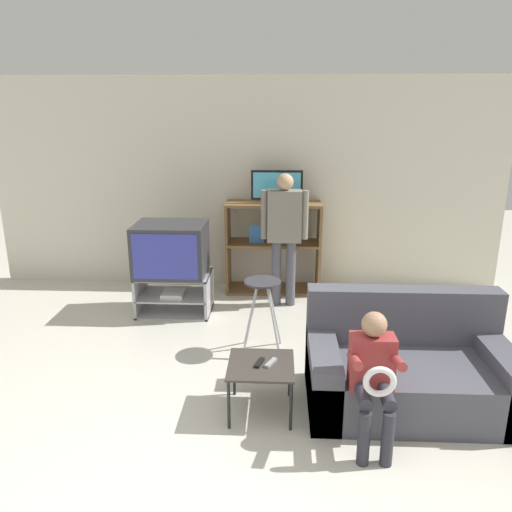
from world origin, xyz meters
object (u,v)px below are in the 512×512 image
at_px(television_flat, 277,188).
at_px(person_standing_adult, 284,228).
at_px(tv_stand, 175,293).
at_px(remote_control_black, 260,363).
at_px(couch, 408,370).
at_px(media_shelf, 273,246).
at_px(person_seated_child, 373,372).
at_px(remote_control_white, 271,363).
at_px(snack_table, 261,369).
at_px(television_main, 171,249).
at_px(folding_stool, 262,296).

xyz_separation_m(television_flat, person_standing_adult, (0.09, -0.43, -0.38)).
bearing_deg(television_flat, tv_stand, -148.22).
xyz_separation_m(remote_control_black, couch, (1.15, 0.19, -0.14)).
height_order(media_shelf, person_seated_child, media_shelf).
distance_m(tv_stand, remote_control_white, 2.21).
distance_m(tv_stand, television_flat, 1.72).
relative_size(snack_table, person_standing_adult, 0.32).
bearing_deg(television_flat, television_main, -148.63).
height_order(media_shelf, folding_stool, media_shelf).
height_order(television_main, person_standing_adult, person_standing_adult).
xyz_separation_m(snack_table, remote_control_white, (0.07, 0.00, 0.05)).
relative_size(media_shelf, snack_table, 2.35).
bearing_deg(television_main, television_flat, 31.37).
height_order(remote_control_black, person_standing_adult, person_standing_adult).
relative_size(tv_stand, remote_control_white, 5.61).
xyz_separation_m(television_main, folding_stool, (1.04, -0.93, -0.17)).
relative_size(remote_control_black, remote_control_white, 1.00).
distance_m(tv_stand, television_main, 0.51).
xyz_separation_m(snack_table, person_standing_adult, (0.18, 2.16, 0.57)).
xyz_separation_m(remote_control_white, person_standing_adult, (0.11, 2.16, 0.52)).
relative_size(television_flat, remote_control_white, 4.25).
xyz_separation_m(television_main, couch, (2.20, -1.71, -0.46)).
xyz_separation_m(remote_control_black, person_seated_child, (0.77, -0.33, 0.14)).
bearing_deg(remote_control_white, media_shelf, 116.53).
bearing_deg(person_seated_child, remote_control_black, 156.55).
bearing_deg(media_shelf, television_flat, -38.99).
distance_m(media_shelf, person_standing_adult, 0.60).
height_order(tv_stand, couch, couch).
height_order(folding_stool, snack_table, folding_stool).
height_order(television_flat, snack_table, television_flat).
bearing_deg(person_standing_adult, remote_control_black, -95.05).
height_order(remote_control_black, couch, couch).
relative_size(folding_stool, couch, 0.46).
distance_m(snack_table, person_seated_child, 0.85).
bearing_deg(person_seated_child, television_flat, 102.89).
relative_size(television_main, folding_stool, 1.07).
xyz_separation_m(television_flat, folding_stool, (-0.11, -1.63, -0.74)).
distance_m(tv_stand, couch, 2.77).
height_order(media_shelf, couch, media_shelf).
bearing_deg(folding_stool, tv_stand, 137.68).
bearing_deg(remote_control_black, media_shelf, 104.75).
xyz_separation_m(remote_control_white, couch, (1.06, 0.19, -0.14)).
relative_size(tv_stand, person_seated_child, 0.86).
distance_m(remote_control_white, person_seated_child, 0.77).
xyz_separation_m(tv_stand, couch, (2.18, -1.71, 0.05)).
distance_m(television_flat, person_standing_adult, 0.59).
distance_m(couch, person_seated_child, 0.70).
relative_size(media_shelf, television_flat, 1.88).
bearing_deg(remote_control_black, folding_stool, 106.84).
relative_size(tv_stand, folding_stool, 1.12).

